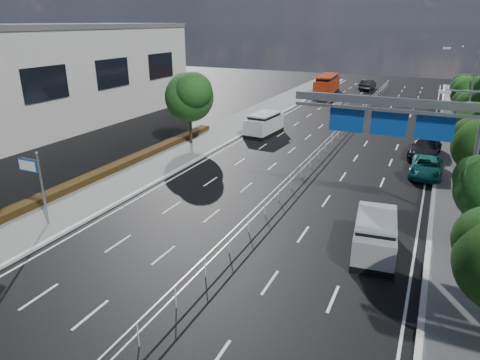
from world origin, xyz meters
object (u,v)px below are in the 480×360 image
at_px(white_minivan, 264,124).
at_px(near_car_silver, 341,105).
at_px(parked_car_teal, 426,167).
at_px(overhead_gantry, 403,120).
at_px(toilet_sign, 34,175).
at_px(red_bus, 327,85).
at_px(pedestrian_b, 474,147).
at_px(near_car_dark, 368,85).
at_px(parked_car_dark, 425,147).
at_px(silver_minivan, 375,235).

bearing_deg(white_minivan, near_car_silver, 78.82).
height_order(near_car_silver, parked_car_teal, near_car_silver).
bearing_deg(overhead_gantry, toilet_sign, -150.40).
distance_m(red_bus, pedestrian_b, 33.14).
relative_size(red_bus, pedestrian_b, 5.87).
distance_m(near_car_dark, parked_car_dark, 37.36).
relative_size(toilet_sign, pedestrian_b, 2.50).
bearing_deg(white_minivan, overhead_gantry, -40.93).
distance_m(overhead_gantry, near_car_dark, 49.85).
xyz_separation_m(overhead_gantry, parked_car_teal, (1.56, 7.84, -4.94)).
height_order(near_car_dark, silver_minivan, silver_minivan).
relative_size(toilet_sign, near_car_silver, 0.96).
relative_size(silver_minivan, parked_car_teal, 1.01).
xyz_separation_m(overhead_gantry, silver_minivan, (-0.24, -5.39, -4.66)).
bearing_deg(red_bus, near_car_dark, 53.63).
height_order(overhead_gantry, red_bus, overhead_gantry).
xyz_separation_m(toilet_sign, parked_car_dark, (18.93, 22.95, -2.15)).
height_order(near_car_dark, parked_car_teal, near_car_dark).
distance_m(near_car_silver, pedestrian_b, 21.23).
bearing_deg(parked_car_teal, overhead_gantry, -100.44).
bearing_deg(red_bus, parked_car_teal, -68.20).
height_order(toilet_sign, overhead_gantry, overhead_gantry).
bearing_deg(parked_car_dark, white_minivan, -179.18).
relative_size(overhead_gantry, pedestrian_b, 5.89).
height_order(red_bus, near_car_dark, red_bus).
relative_size(near_car_silver, parked_car_dark, 0.83).
height_order(red_bus, pedestrian_b, red_bus).
height_order(red_bus, parked_car_teal, red_bus).
bearing_deg(white_minivan, parked_car_dark, 0.06).
height_order(red_bus, near_car_silver, red_bus).
bearing_deg(parked_car_teal, red_bus, 116.27).
relative_size(near_car_silver, near_car_dark, 0.88).
relative_size(white_minivan, pedestrian_b, 2.98).
bearing_deg(silver_minivan, parked_car_dark, 78.97).
bearing_deg(silver_minivan, white_minivan, 118.60).
bearing_deg(red_bus, toilet_sign, -97.51).
height_order(near_car_silver, pedestrian_b, pedestrian_b).
height_order(near_car_dark, pedestrian_b, pedestrian_b).
xyz_separation_m(near_car_silver, parked_car_dark, (10.76, -16.67, 0.02)).
bearing_deg(red_bus, pedestrian_b, -58.43).
height_order(toilet_sign, parked_car_dark, toilet_sign).
height_order(white_minivan, silver_minivan, white_minivan).
relative_size(near_car_dark, silver_minivan, 1.06).
distance_m(toilet_sign, near_car_silver, 40.52).
distance_m(toilet_sign, near_car_dark, 59.43).
distance_m(toilet_sign, pedestrian_b, 33.01).
height_order(silver_minivan, parked_car_teal, silver_minivan).
bearing_deg(white_minivan, silver_minivan, -50.51).
distance_m(white_minivan, near_car_dark, 34.98).
relative_size(overhead_gantry, silver_minivan, 2.12).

